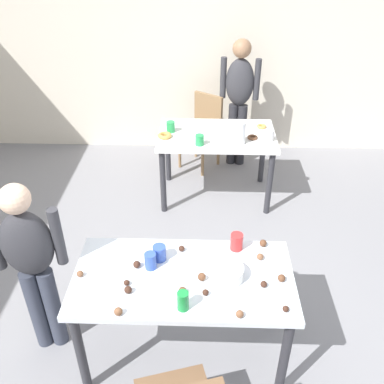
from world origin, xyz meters
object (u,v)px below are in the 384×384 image
at_px(person_adult_far, 239,93).
at_px(pitcher_far, 240,133).
at_px(mixing_bowl, 226,272).
at_px(dining_table_far, 216,143).
at_px(soda_can, 183,301).
at_px(chair_far_table, 203,127).
at_px(dining_table_near, 183,287).
at_px(person_girl_near, 31,259).

relative_size(person_adult_far, pitcher_far, 6.77).
distance_m(person_adult_far, mixing_bowl, 2.80).
distance_m(dining_table_far, soda_can, 2.31).
xyz_separation_m(chair_far_table, person_adult_far, (0.41, 0.03, 0.41)).
bearing_deg(soda_can, chair_far_table, 88.30).
relative_size(dining_table_near, mixing_bowl, 6.36).
xyz_separation_m(dining_table_near, mixing_bowl, (0.26, -0.00, 0.14)).
bearing_deg(mixing_bowl, person_adult_far, 84.99).
bearing_deg(pitcher_far, mixing_bowl, -96.05).
bearing_deg(pitcher_far, dining_table_far, 135.22).
bearing_deg(soda_can, person_girl_near, 161.63).
distance_m(dining_table_near, chair_far_table, 2.76).
bearing_deg(soda_can, dining_table_near, 92.58).
bearing_deg(person_adult_far, pitcher_far, -93.01).
xyz_separation_m(chair_far_table, soda_can, (-0.09, -3.01, 0.31)).
height_order(dining_table_near, pitcher_far, pitcher_far).
xyz_separation_m(chair_far_table, mixing_bowl, (0.16, -2.76, 0.30)).
height_order(dining_table_near, dining_table_far, same).
relative_size(person_girl_near, soda_can, 11.09).
xyz_separation_m(soda_can, pitcher_far, (0.45, 2.08, 0.05)).
distance_m(dining_table_far, mixing_bowl, 2.05).
height_order(person_adult_far, soda_can, person_adult_far).
bearing_deg(dining_table_near, person_adult_far, 79.66).
bearing_deg(dining_table_near, dining_table_far, 83.20).
relative_size(mixing_bowl, soda_can, 1.77).
height_order(dining_table_far, person_adult_far, person_adult_far).
height_order(chair_far_table, person_adult_far, person_adult_far).
bearing_deg(dining_table_near, soda_can, -87.42).
xyz_separation_m(dining_table_near, pitcher_far, (0.46, 1.83, 0.21)).
relative_size(dining_table_near, dining_table_far, 1.15).
bearing_deg(person_girl_near, pitcher_far, 51.03).
bearing_deg(person_girl_near, dining_table_far, 58.49).
bearing_deg(dining_table_far, person_adult_far, 70.40).
bearing_deg(dining_table_far, chair_far_table, 101.20).
bearing_deg(chair_far_table, pitcher_far, -69.04).
relative_size(person_girl_near, mixing_bowl, 6.28).
relative_size(dining_table_near, chair_far_table, 1.58).
xyz_separation_m(chair_far_table, person_girl_near, (-1.07, -2.69, 0.30)).
bearing_deg(dining_table_far, person_girl_near, -121.51).
height_order(person_girl_near, person_adult_far, person_adult_far).
bearing_deg(chair_far_table, person_girl_near, -111.64).
height_order(dining_table_far, pitcher_far, pitcher_far).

